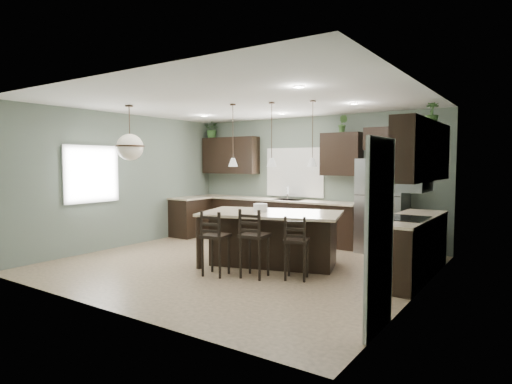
% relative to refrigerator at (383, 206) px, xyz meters
% --- Properties ---
extents(ground, '(6.00, 6.00, 0.00)m').
position_rel_refrigerator_xyz_m(ground, '(-1.75, -2.41, -0.93)').
color(ground, '#9E8466').
rests_on(ground, ground).
extents(pantry_door, '(0.04, 0.82, 2.04)m').
position_rel_refrigerator_xyz_m(pantry_door, '(1.22, -3.96, 0.09)').
color(pantry_door, white).
rests_on(pantry_door, ground).
extents(window_back, '(1.35, 0.02, 1.00)m').
position_rel_refrigerator_xyz_m(window_back, '(-2.15, 0.33, 0.62)').
color(window_back, white).
rests_on(window_back, room_shell).
extents(window_left, '(0.02, 1.10, 1.00)m').
position_rel_refrigerator_xyz_m(window_left, '(-4.74, -3.21, 0.62)').
color(window_left, white).
rests_on(window_left, room_shell).
extents(left_return_cabs, '(0.60, 0.90, 0.90)m').
position_rel_refrigerator_xyz_m(left_return_cabs, '(-4.45, -0.71, -0.48)').
color(left_return_cabs, black).
rests_on(left_return_cabs, ground).
extents(left_return_countertop, '(0.66, 0.96, 0.04)m').
position_rel_refrigerator_xyz_m(left_return_countertop, '(-4.43, -0.71, -0.01)').
color(left_return_countertop, beige).
rests_on(left_return_countertop, left_return_cabs).
extents(back_lower_cabs, '(4.20, 0.60, 0.90)m').
position_rel_refrigerator_xyz_m(back_lower_cabs, '(-2.60, 0.04, -0.48)').
color(back_lower_cabs, black).
rests_on(back_lower_cabs, ground).
extents(back_countertop, '(4.20, 0.66, 0.04)m').
position_rel_refrigerator_xyz_m(back_countertop, '(-2.60, 0.02, -0.01)').
color(back_countertop, beige).
rests_on(back_countertop, back_lower_cabs).
extents(sink_inset, '(0.70, 0.45, 0.01)m').
position_rel_refrigerator_xyz_m(sink_inset, '(-2.15, 0.02, 0.01)').
color(sink_inset, gray).
rests_on(sink_inset, back_countertop).
extents(faucet, '(0.02, 0.02, 0.28)m').
position_rel_refrigerator_xyz_m(faucet, '(-2.15, -0.01, 0.16)').
color(faucet, silver).
rests_on(faucet, back_countertop).
extents(back_upper_left, '(1.55, 0.34, 0.90)m').
position_rel_refrigerator_xyz_m(back_upper_left, '(-3.90, 0.17, 1.02)').
color(back_upper_left, black).
rests_on(back_upper_left, room_shell).
extents(back_upper_right, '(0.85, 0.34, 0.90)m').
position_rel_refrigerator_xyz_m(back_upper_right, '(-0.95, 0.17, 1.02)').
color(back_upper_right, black).
rests_on(back_upper_right, room_shell).
extents(fridge_header, '(1.05, 0.34, 0.45)m').
position_rel_refrigerator_xyz_m(fridge_header, '(0.10, 0.17, 1.32)').
color(fridge_header, black).
rests_on(fridge_header, room_shell).
extents(right_lower_cabs, '(0.60, 2.35, 0.90)m').
position_rel_refrigerator_xyz_m(right_lower_cabs, '(0.95, -1.53, -0.48)').
color(right_lower_cabs, black).
rests_on(right_lower_cabs, ground).
extents(right_countertop, '(0.66, 2.35, 0.04)m').
position_rel_refrigerator_xyz_m(right_countertop, '(0.93, -1.53, -0.01)').
color(right_countertop, beige).
rests_on(right_countertop, right_lower_cabs).
extents(cooktop, '(0.58, 0.75, 0.02)m').
position_rel_refrigerator_xyz_m(cooktop, '(0.93, -1.81, 0.02)').
color(cooktop, black).
rests_on(cooktop, right_countertop).
extents(wall_oven_front, '(0.01, 0.72, 0.60)m').
position_rel_refrigerator_xyz_m(wall_oven_front, '(0.64, -1.81, -0.48)').
color(wall_oven_front, gray).
rests_on(wall_oven_front, right_lower_cabs).
extents(right_upper_cabs, '(0.34, 2.35, 0.90)m').
position_rel_refrigerator_xyz_m(right_upper_cabs, '(1.08, -1.53, 1.02)').
color(right_upper_cabs, black).
rests_on(right_upper_cabs, room_shell).
extents(microwave, '(0.40, 0.75, 0.40)m').
position_rel_refrigerator_xyz_m(microwave, '(1.03, -1.81, 0.62)').
color(microwave, gray).
rests_on(microwave, right_upper_cabs).
extents(refrigerator, '(0.90, 0.74, 1.85)m').
position_rel_refrigerator_xyz_m(refrigerator, '(0.00, 0.00, 0.00)').
color(refrigerator, '#9B9CA4').
rests_on(refrigerator, ground).
extents(kitchen_island, '(2.63, 1.96, 0.92)m').
position_rel_refrigerator_xyz_m(kitchen_island, '(-1.26, -2.12, -0.46)').
color(kitchen_island, black).
rests_on(kitchen_island, ground).
extents(serving_dish, '(0.24, 0.24, 0.14)m').
position_rel_refrigerator_xyz_m(serving_dish, '(-1.45, -2.18, 0.07)').
color(serving_dish, silver).
rests_on(serving_dish, kitchen_island).
extents(bar_stool_left, '(0.45, 0.45, 1.03)m').
position_rel_refrigerator_xyz_m(bar_stool_left, '(-1.62, -3.18, -0.41)').
color(bar_stool_left, black).
rests_on(bar_stool_left, ground).
extents(bar_stool_center, '(0.45, 0.45, 1.08)m').
position_rel_refrigerator_xyz_m(bar_stool_center, '(-1.05, -2.94, -0.39)').
color(bar_stool_center, black).
rests_on(bar_stool_center, ground).
extents(bar_stool_right, '(0.46, 0.46, 0.98)m').
position_rel_refrigerator_xyz_m(bar_stool_right, '(-0.46, -2.68, -0.43)').
color(bar_stool_right, black).
rests_on(bar_stool_right, ground).
extents(pendant_left, '(0.17, 0.17, 1.10)m').
position_rel_refrigerator_xyz_m(pendant_left, '(-1.92, -2.33, 1.32)').
color(pendant_left, white).
rests_on(pendant_left, room_shell).
extents(pendant_center, '(0.17, 0.17, 1.10)m').
position_rel_refrigerator_xyz_m(pendant_center, '(-1.26, -2.12, 1.32)').
color(pendant_center, white).
rests_on(pendant_center, room_shell).
extents(pendant_right, '(0.17, 0.17, 1.10)m').
position_rel_refrigerator_xyz_m(pendant_right, '(-0.59, -1.91, 1.32)').
color(pendant_right, white).
rests_on(pendant_right, room_shell).
extents(chandelier, '(0.51, 0.51, 0.99)m').
position_rel_refrigerator_xyz_m(chandelier, '(-3.56, -3.22, 1.38)').
color(chandelier, beige).
rests_on(chandelier, room_shell).
extents(plant_back_left, '(0.43, 0.39, 0.44)m').
position_rel_refrigerator_xyz_m(plant_back_left, '(-4.45, 0.14, 1.70)').
color(plant_back_left, '#2E5726').
rests_on(plant_back_left, back_upper_left).
extents(plant_back_right, '(0.20, 0.17, 0.36)m').
position_rel_refrigerator_xyz_m(plant_back_right, '(-0.92, 0.14, 1.65)').
color(plant_back_right, '#345927').
rests_on(plant_back_right, back_upper_right).
extents(plant_right_wall, '(0.25, 0.25, 0.37)m').
position_rel_refrigerator_xyz_m(plant_right_wall, '(1.05, -0.85, 1.66)').
color(plant_right_wall, '#2E5023').
rests_on(plant_right_wall, right_upper_cabs).
extents(room_shell, '(6.00, 6.00, 6.00)m').
position_rel_refrigerator_xyz_m(room_shell, '(-1.75, -2.41, 0.77)').
color(room_shell, '#5C695C').
rests_on(room_shell, ground).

